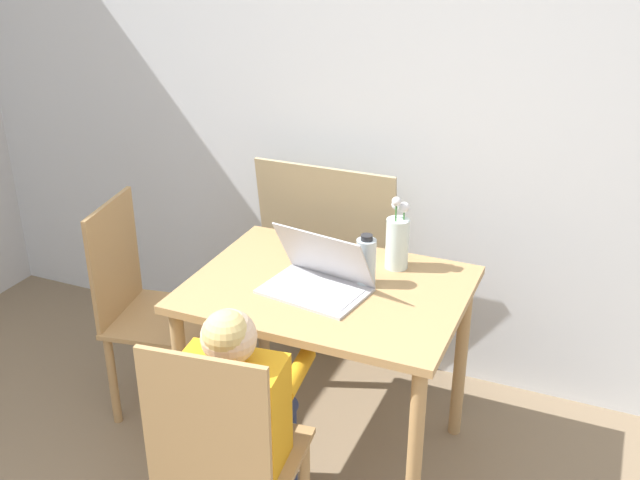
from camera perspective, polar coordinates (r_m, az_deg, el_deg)
name	(u,v)px	position (r m, az deg, el deg)	size (l,w,h in m)	color
wall_back	(404,100)	(3.15, 6.42, 10.54)	(6.40, 0.05, 2.50)	silver
dining_table	(328,312)	(2.73, 0.60, -5.49)	(0.97, 0.74, 0.75)	tan
chair_occupied	(226,463)	(2.36, -7.16, -16.49)	(0.45, 0.45, 0.92)	tan
chair_spare	(146,307)	(3.19, -13.11, -5.01)	(0.46, 0.46, 0.92)	tan
person_seated	(240,402)	(2.37, -6.10, -12.19)	(0.37, 0.46, 0.96)	orange
laptop	(318,276)	(2.63, -0.12, -2.75)	(0.39, 0.30, 0.22)	#B2B2B7
flower_vase	(397,240)	(2.77, 5.92, 0.00)	(0.09, 0.09, 0.29)	silver
water_bottle	(366,261)	(2.65, 3.53, -1.64)	(0.07, 0.07, 0.19)	silver
cardboard_panel	(329,266)	(3.39, 0.67, -1.96)	(0.64, 0.15, 0.99)	tan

